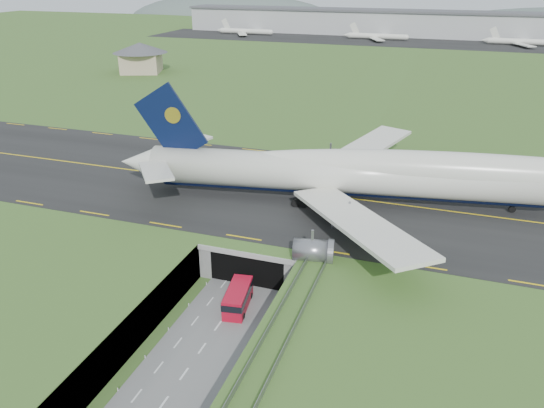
% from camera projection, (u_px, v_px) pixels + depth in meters
% --- Properties ---
extents(ground, '(900.00, 900.00, 0.00)m').
position_uv_depth(ground, '(227.00, 315.00, 75.63)').
color(ground, '#426227').
rests_on(ground, ground).
extents(airfield_deck, '(800.00, 800.00, 6.00)m').
position_uv_depth(airfield_deck, '(226.00, 297.00, 74.41)').
color(airfield_deck, gray).
rests_on(airfield_deck, ground).
extents(trench_road, '(12.00, 75.00, 0.20)m').
position_uv_depth(trench_road, '(204.00, 347.00, 69.10)').
color(trench_road, slate).
rests_on(trench_road, ground).
extents(taxiway, '(800.00, 44.00, 0.18)m').
position_uv_depth(taxiway, '(294.00, 191.00, 101.67)').
color(taxiway, black).
rests_on(taxiway, airfield_deck).
extents(tunnel_portal, '(17.00, 22.30, 6.00)m').
position_uv_depth(tunnel_portal, '(265.00, 242.00, 88.72)').
color(tunnel_portal, gray).
rests_on(tunnel_portal, ground).
extents(guideway, '(3.00, 53.00, 7.05)m').
position_uv_depth(guideway, '(250.00, 399.00, 53.70)').
color(guideway, '#A8A8A3').
rests_on(guideway, ground).
extents(jumbo_jet, '(103.46, 64.29, 21.56)m').
position_uv_depth(jumbo_jet, '(390.00, 175.00, 93.64)').
color(jumbo_jet, silver).
rests_on(jumbo_jet, ground).
extents(shuttle_tram, '(4.11, 8.17, 3.18)m').
position_uv_depth(shuttle_tram, '(238.00, 298.00, 76.45)').
color(shuttle_tram, '#AA0B21').
rests_on(shuttle_tram, ground).
extents(service_building, '(28.11, 28.11, 11.92)m').
position_uv_depth(service_building, '(141.00, 55.00, 215.32)').
color(service_building, tan).
rests_on(service_building, ground).
extents(cargo_terminal, '(320.00, 67.00, 15.60)m').
position_uv_depth(cargo_terminal, '(417.00, 23.00, 328.82)').
color(cargo_terminal, '#B2B2B2').
rests_on(cargo_terminal, ground).
extents(distant_hills, '(700.00, 91.00, 60.00)m').
position_uv_depth(distant_hills, '(510.00, 35.00, 429.95)').
color(distant_hills, '#4E5E58').
rests_on(distant_hills, ground).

